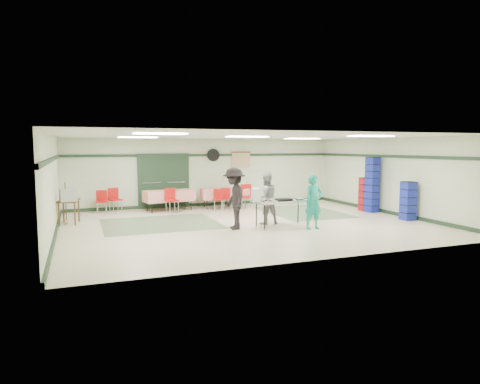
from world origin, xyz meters
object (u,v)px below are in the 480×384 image
object	(u,v)px
chair_loose_b	(102,199)
office_printer	(68,195)
chair_d	(171,198)
crate_stack_blue_a	(372,185)
volunteer_teal	(313,202)
volunteer_dark	(234,198)
chair_b	(219,197)
chair_c	(247,194)
dining_table_b	(169,195)
printer_table	(69,203)
crate_stack_blue_b	(408,201)
dining_table_a	(225,193)
crate_stack_red	(365,194)
chair_a	(226,197)
chair_loose_a	(114,197)
volunteer_grey	(266,198)
serving_table	(282,203)
broom	(66,203)

from	to	relation	value
chair_loose_b	office_printer	world-z (taller)	office_printer
chair_d	crate_stack_blue_a	xyz separation A→B (m)	(6.87, -2.48, 0.46)
volunteer_teal	volunteer_dark	xyz separation A→B (m)	(-2.15, 0.82, 0.10)
chair_b	chair_c	world-z (taller)	chair_c
dining_table_b	volunteer_teal	bearing A→B (deg)	-65.92
dining_table_b	chair_d	distance (m)	0.57
dining_table_b	chair_d	size ratio (longest dim) A/B	2.14
chair_b	printer_table	bearing A→B (deg)	-148.98
chair_c	crate_stack_blue_b	distance (m)	5.83
dining_table_a	printer_table	world-z (taller)	dining_table_a
volunteer_teal	crate_stack_red	world-z (taller)	volunteer_teal
chair_a	chair_d	xyz separation A→B (m)	(-2.10, 0.01, 0.05)
volunteer_dark	chair_loose_a	xyz separation A→B (m)	(-2.97, 4.71, -0.36)
dining_table_b	chair_a	xyz separation A→B (m)	(2.07, -0.57, -0.07)
chair_loose_a	office_printer	size ratio (longest dim) A/B	1.90
chair_loose_a	crate_stack_blue_a	distance (m)	9.44
chair_d	crate_stack_blue_a	distance (m)	7.32
chair_loose_a	crate_stack_blue_b	world-z (taller)	crate_stack_blue_b
chair_a	chair_b	distance (m)	0.30
chair_c	printer_table	bearing A→B (deg)	-168.81
printer_table	office_printer	distance (m)	0.46
chair_b	crate_stack_blue_b	xyz separation A→B (m)	(5.08, -4.30, 0.14)
volunteer_grey	office_printer	size ratio (longest dim) A/B	3.52
serving_table	chair_a	world-z (taller)	chair_a
chair_c	broom	xyz separation A→B (m)	(-6.46, -1.12, 0.09)
chair_c	crate_stack_blue_b	size ratio (longest dim) A/B	0.74
crate_stack_blue_a	printer_table	xyz separation A→B (m)	(-10.30, 1.38, -0.37)
dining_table_b	chair_c	size ratio (longest dim) A/B	2.03
serving_table	printer_table	world-z (taller)	serving_table
office_printer	broom	xyz separation A→B (m)	(-0.08, 0.35, -0.26)
crate_stack_blue_b	broom	world-z (taller)	broom
dining_table_a	crate_stack_blue_b	world-z (taller)	crate_stack_blue_b
serving_table	volunteer_grey	world-z (taller)	volunteer_grey
chair_c	chair_d	world-z (taller)	chair_c
chair_d	crate_stack_blue_a	size ratio (longest dim) A/B	0.44
chair_a	crate_stack_blue_a	size ratio (longest dim) A/B	0.41
chair_c	crate_stack_blue_a	world-z (taller)	crate_stack_blue_a
volunteer_teal	volunteer_grey	distance (m)	1.56
volunteer_grey	printer_table	distance (m)	6.10
chair_d	chair_loose_a	xyz separation A→B (m)	(-1.90, 0.98, -0.01)
serving_table	chair_a	bearing A→B (deg)	94.28
serving_table	broom	xyz separation A→B (m)	(-6.06, 2.72, -0.04)
printer_table	broom	bearing A→B (deg)	-161.40
chair_a	broom	xyz separation A→B (m)	(-5.61, -1.11, 0.17)
chair_b	crate_stack_blue_b	size ratio (longest dim) A/B	0.63
volunteer_grey	printer_table	xyz separation A→B (m)	(-5.69, 2.21, -0.17)
serving_table	volunteer_dark	size ratio (longest dim) A/B	0.95
chair_loose_a	crate_stack_blue_a	world-z (taller)	crate_stack_blue_a
volunteer_teal	chair_b	size ratio (longest dim) A/B	1.99
dining_table_a	dining_table_b	distance (m)	2.20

